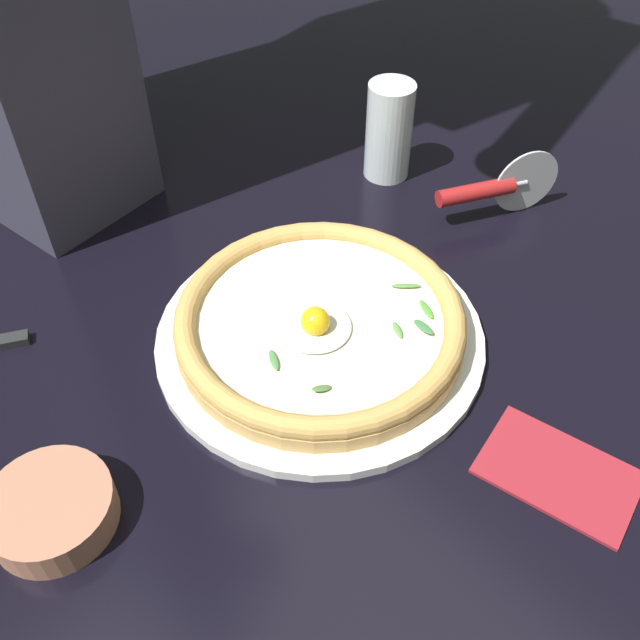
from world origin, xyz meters
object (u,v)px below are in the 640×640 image
at_px(side_bowl, 52,510).
at_px(pizza_cutter, 493,189).
at_px(folded_napkin, 559,472).
at_px(drinking_glass, 388,138).
at_px(pizza, 320,321).

relative_size(side_bowl, pizza_cutter, 0.71).
distance_m(side_bowl, folded_napkin, 0.46).
distance_m(pizza_cutter, drinking_glass, 0.16).
relative_size(pizza, pizza_cutter, 1.97).
xyz_separation_m(side_bowl, folded_napkin, (-0.27, -0.36, -0.01)).
distance_m(pizza, drinking_glass, 0.33).
relative_size(drinking_glass, folded_napkin, 0.95).
height_order(pizza_cutter, drinking_glass, drinking_glass).
bearing_deg(pizza, drinking_glass, -58.96).
relative_size(pizza_cutter, folded_napkin, 1.12).
relative_size(pizza, drinking_glass, 2.33).
height_order(pizza, drinking_glass, drinking_glass).
height_order(pizza, side_bowl, pizza).
relative_size(side_bowl, folded_napkin, 0.79).
bearing_deg(side_bowl, pizza_cutter, -88.92).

